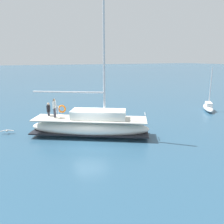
% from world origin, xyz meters
% --- Properties ---
extents(ground_plane, '(400.00, 400.00, 0.00)m').
position_xyz_m(ground_plane, '(0.00, 0.00, 0.00)').
color(ground_plane, '#284C66').
extents(main_sailboat, '(7.01, 9.46, 11.67)m').
position_xyz_m(main_sailboat, '(-0.62, 0.33, 0.90)').
color(main_sailboat, white).
rests_on(main_sailboat, ground).
extents(moored_catamaran, '(3.76, 3.26, 5.19)m').
position_xyz_m(moored_catamaran, '(-3.07, 16.38, 0.45)').
color(moored_catamaran, white).
rests_on(moored_catamaran, ground).
extents(seagull, '(0.49, 1.07, 0.17)m').
position_xyz_m(seagull, '(-4.15, -5.86, 0.28)').
color(seagull, silver).
rests_on(seagull, ground).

